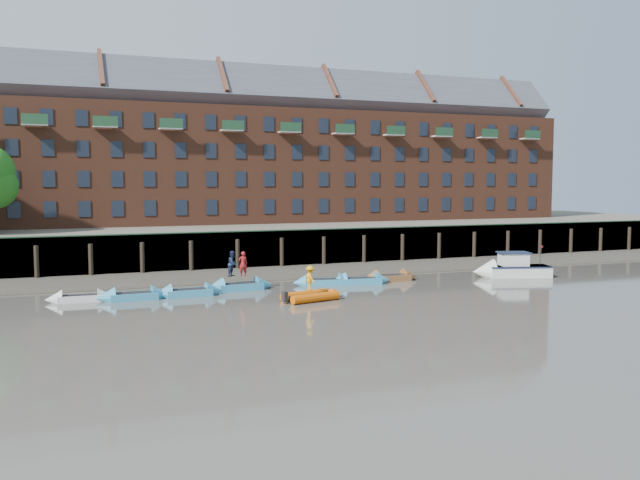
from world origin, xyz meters
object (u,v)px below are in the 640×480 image
rowboat_6 (390,278)px  rowboat_1 (134,296)px  rowboat_4 (324,282)px  person_rib_crew (310,278)px  rowboat_3 (240,287)px  motor_launch (506,269)px  person_rower_b (233,264)px  rowboat_5 (360,281)px  rib_tender (312,296)px  rowboat_2 (189,292)px  person_rower_a (243,264)px  rowboat_0 (80,298)px

rowboat_6 → rowboat_1: bearing=-177.7°
rowboat_4 → person_rib_crew: person_rib_crew is taller
rowboat_3 → motor_launch: motor_launch is taller
rowboat_1 → person_rower_b: size_ratio=2.59×
rowboat_6 → motor_launch: bearing=-10.0°
rowboat_5 → motor_launch: (12.31, -0.78, 0.41)m
rowboat_4 → rib_tender: 6.41m
person_rib_crew → motor_launch: bearing=-85.0°
rowboat_2 → person_rib_crew: person_rib_crew is taller
rowboat_1 → person_rower_a: size_ratio=2.67×
rowboat_2 → rowboat_4: bearing=5.4°
person_rower_b → rowboat_3: bearing=-79.0°
person_rib_crew → rowboat_3: bearing=20.3°
rowboat_4 → person_rower_b: person_rower_b is taller
rowboat_0 → person_rower_a: 10.95m
person_rib_crew → rowboat_6: bearing=-65.0°
rowboat_6 → person_rib_crew: bearing=-148.4°
rowboat_0 → rowboat_4: 16.83m
motor_launch → rowboat_4: bearing=11.2°
rowboat_2 → rowboat_3: rowboat_3 is taller
rowboat_1 → rowboat_4: same height
rowboat_2 → person_rib_crew: bearing=-34.0°
rowboat_0 → motor_launch: size_ratio=0.65×
rowboat_0 → motor_launch: motor_launch is taller
rowboat_6 → person_rower_a: (-11.48, 0.02, 1.58)m
rowboat_0 → rowboat_6: 22.30m
rowboat_4 → person_rib_crew: size_ratio=2.96×
rowboat_2 → person_rower_a: 4.53m
motor_launch → rowboat_2: bearing=15.6°
person_rower_a → rowboat_3: bearing=17.7°
rowboat_1 → person_rower_a: bearing=8.7°
person_rower_a → person_rib_crew: size_ratio=1.08×
rowboat_2 → rowboat_4: 10.12m
rowboat_2 → motor_launch: motor_launch is taller
rowboat_0 → person_rower_a: (10.80, 0.87, 1.60)m
rowboat_5 → person_rower_a: 8.91m
rowboat_0 → rowboat_5: size_ratio=0.89×
rowboat_1 → rowboat_3: rowboat_3 is taller
rowboat_0 → rowboat_3: (10.53, 0.78, 0.03)m
rowboat_3 → rowboat_4: bearing=-3.8°
rowboat_1 → motor_launch: size_ratio=0.72×
rowboat_0 → rowboat_6: bearing=4.3°
motor_launch → rowboat_1: bearing=16.0°
rowboat_3 → rowboat_4: size_ratio=1.03×
rowboat_4 → person_rower_b: size_ratio=2.66×
rowboat_2 → person_rower_a: size_ratio=2.66×
person_rower_b → person_rib_crew: 6.89m
rowboat_2 → person_rower_a: bearing=16.8°
rowboat_4 → person_rower_a: person_rower_a is taller
rowboat_1 → rowboat_4: size_ratio=0.98×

